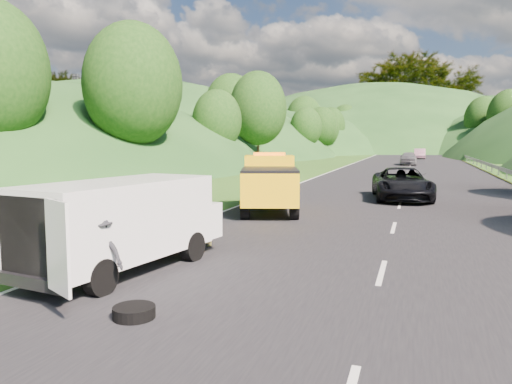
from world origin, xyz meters
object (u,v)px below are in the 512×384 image
(passing_suv, at_px, (401,200))
(white_van, at_px, (124,220))
(spare_tire, at_px, (134,319))
(tow_truck, at_px, (269,183))
(woman, at_px, (176,227))
(child, at_px, (207,247))
(suitcase, at_px, (114,230))
(worker, at_px, (100,294))

(passing_suv, bearing_deg, white_van, -117.02)
(spare_tire, bearing_deg, passing_suv, 78.63)
(tow_truck, bearing_deg, spare_tire, -100.60)
(tow_truck, xyz_separation_m, spare_tire, (1.33, -12.57, -1.19))
(woman, height_order, child, woman)
(woman, relative_size, suitcase, 2.83)
(tow_truck, height_order, child, tow_truck)
(child, xyz_separation_m, worker, (-0.24, -4.63, 0.00))
(white_van, relative_size, woman, 3.48)
(tow_truck, xyz_separation_m, woman, (-2.04, -4.42, -1.19))
(tow_truck, bearing_deg, passing_suv, 33.44)
(tow_truck, relative_size, woman, 3.40)
(tow_truck, distance_m, passing_suv, 8.00)
(child, relative_size, passing_suv, 0.19)
(suitcase, xyz_separation_m, spare_tire, (4.14, -5.63, -0.31))
(white_van, relative_size, worker, 3.91)
(woman, height_order, spare_tire, woman)
(white_van, xyz_separation_m, worker, (0.48, -1.65, -1.17))
(white_van, bearing_deg, suitcase, 136.82)
(white_van, relative_size, suitcase, 9.86)
(tow_truck, xyz_separation_m, child, (0.21, -6.97, -1.19))
(suitcase, relative_size, passing_suv, 0.11)
(woman, distance_m, spare_tire, 8.83)
(woman, height_order, worker, woman)
(passing_suv, bearing_deg, worker, -113.92)
(tow_truck, height_order, passing_suv, tow_truck)
(white_van, height_order, passing_suv, white_van)
(suitcase, bearing_deg, white_van, -52.52)
(tow_truck, bearing_deg, suitcase, -128.65)
(woman, relative_size, child, 1.62)
(child, bearing_deg, suitcase, -128.25)
(child, distance_m, suitcase, 3.04)
(worker, bearing_deg, woman, 99.76)
(woman, distance_m, child, 3.41)
(woman, height_order, suitcase, woman)
(child, bearing_deg, passing_suv, 121.75)
(child, height_order, spare_tire, child)
(passing_suv, bearing_deg, child, -118.27)
(spare_tire, relative_size, passing_suv, 0.12)
(tow_truck, relative_size, worker, 3.83)
(child, bearing_deg, woman, -176.33)
(suitcase, bearing_deg, tow_truck, 67.99)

